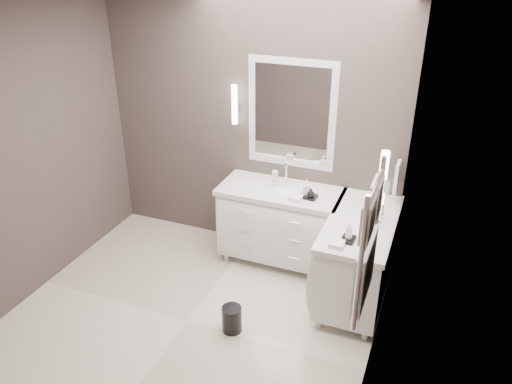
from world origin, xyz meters
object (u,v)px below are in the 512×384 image
at_px(towel_ladder, 367,250).
at_px(vanity_back, 280,221).
at_px(waste_bin, 232,319).
at_px(vanity_right, 358,255).

bearing_deg(towel_ladder, vanity_back, 124.10).
distance_m(vanity_back, waste_bin, 1.23).
xyz_separation_m(vanity_back, vanity_right, (0.88, -0.33, 0.00)).
relative_size(vanity_back, vanity_right, 1.00).
bearing_deg(vanity_right, towel_ladder, -80.16).
distance_m(vanity_right, waste_bin, 1.30).
height_order(vanity_right, towel_ladder, towel_ladder).
distance_m(towel_ladder, waste_bin, 1.76).
relative_size(vanity_back, waste_bin, 5.08).
xyz_separation_m(vanity_right, towel_ladder, (0.23, -1.30, 0.91)).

